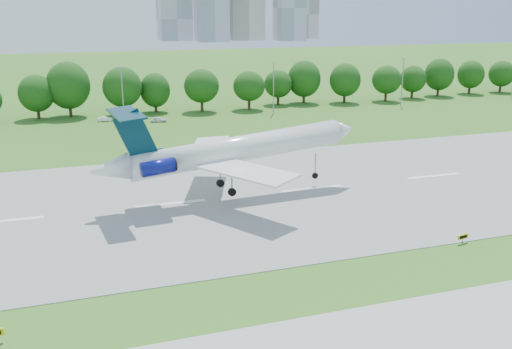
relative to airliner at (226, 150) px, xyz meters
name	(u,v)px	position (x,y,z in m)	size (l,w,h in m)	color
ground	(413,262)	(12.47, -24.82, -6.66)	(600.00, 600.00, 0.00)	#245C18
runway	(312,189)	(12.47, 0.18, -6.62)	(400.00, 45.00, 0.08)	gray
tree_line	(202,85)	(12.47, 67.18, -0.48)	(288.40, 8.40, 10.40)	#382314
light_poles	(201,91)	(9.97, 57.18, -0.33)	(175.90, 0.25, 12.19)	gray
airliner	(226,150)	(0.00, 0.00, 0.00)	(37.13, 26.84, 11.95)	white
taxi_sign_centre	(463,237)	(20.14, -22.48, -5.90)	(1.48, 0.44, 1.04)	gray
service_vehicle_a	(105,119)	(-11.46, 60.34, -6.12)	(1.15, 3.29, 1.08)	white
service_vehicle_b	(158,119)	(-0.23, 55.78, -6.07)	(1.40, 3.48, 1.18)	white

